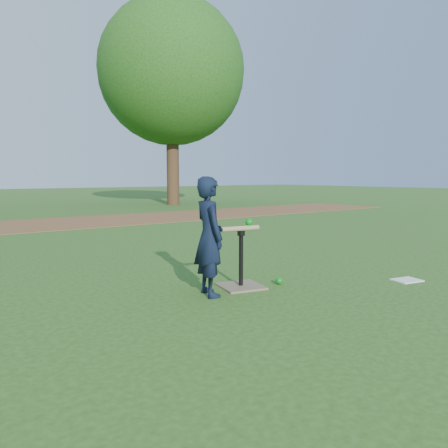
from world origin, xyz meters
TOP-DOWN VIEW (x-y plane):
  - ground at (0.00, 0.00)m, footprint 80.00×80.00m
  - dirt_strip at (0.00, 7.50)m, footprint 24.00×3.00m
  - child at (-0.14, -0.11)m, footprint 0.37×0.48m
  - wiffle_ball_ground at (0.71, -0.22)m, footprint 0.08×0.08m
  - clipboard at (1.98, -0.96)m, footprint 0.34×0.29m
  - batting_tee at (0.30, -0.06)m, footprint 0.52×0.52m
  - swing_action at (0.19, -0.09)m, footprint 0.63×0.15m
  - tree_right at (6.50, 12.00)m, footprint 5.80×5.80m

SIDE VIEW (x-z plane):
  - ground at x=0.00m, z-range 0.00..0.00m
  - dirt_strip at x=0.00m, z-range 0.00..0.01m
  - clipboard at x=1.98m, z-range 0.00..0.01m
  - wiffle_ball_ground at x=0.71m, z-range 0.00..0.08m
  - batting_tee at x=0.30m, z-range -0.20..0.42m
  - child at x=-0.14m, z-range 0.00..1.17m
  - swing_action at x=0.19m, z-range 0.58..0.71m
  - tree_right at x=6.50m, z-range 1.19..9.39m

